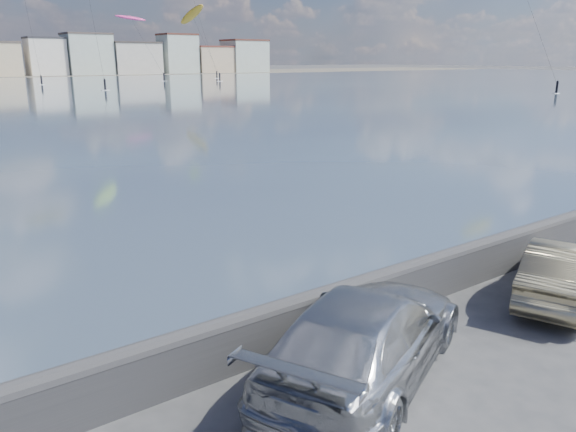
# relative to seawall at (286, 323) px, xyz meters

# --- Properties ---
(ground) EXTENTS (700.00, 700.00, 0.00)m
(ground) POSITION_rel_seawall_xyz_m (0.00, -2.70, -0.58)
(ground) COLOR #333335
(ground) RESTS_ON ground
(seawall) EXTENTS (400.00, 0.36, 1.08)m
(seawall) POSITION_rel_seawall_xyz_m (0.00, 0.00, 0.00)
(seawall) COLOR #28282B
(seawall) RESTS_ON ground
(car_silver) EXTENTS (5.96, 4.37, 1.60)m
(car_silver) POSITION_rel_seawall_xyz_m (0.56, -1.55, 0.22)
(car_silver) COLOR #A7ABAF
(car_silver) RESTS_ON ground
(car_champagne) EXTENTS (4.41, 2.88, 1.37)m
(car_champagne) POSITION_rel_seawall_xyz_m (6.51, -1.80, 0.11)
(car_champagne) COLOR tan
(car_champagne) RESTS_ON ground
(kitesurfer_14) EXTENTS (7.90, 15.41, 15.90)m
(kitesurfer_14) POSITION_rel_seawall_xyz_m (49.89, 133.37, 13.96)
(kitesurfer_14) COLOR #E5338C
(kitesurfer_14) RESTS_ON ground
(kitesurfer_16) EXTENTS (3.45, 18.04, 18.16)m
(kitesurfer_16) POSITION_rel_seawall_xyz_m (61.95, 124.26, 14.91)
(kitesurfer_16) COLOR #BF8C19
(kitesurfer_16) RESTS_ON ground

